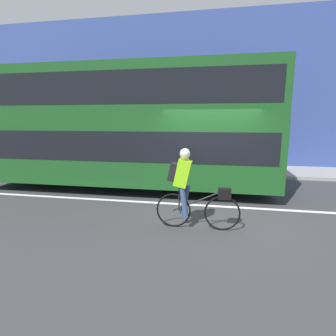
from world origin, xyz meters
name	(u,v)px	position (x,y,z in m)	size (l,w,h in m)	color
ground_plane	(208,209)	(0.00, 0.00, 0.00)	(80.00, 80.00, 0.00)	#38383A
road_center_line	(208,206)	(0.00, 0.28, 0.00)	(50.00, 0.14, 0.01)	silver
sidewalk_curb	(212,169)	(0.00, 5.11, 0.06)	(60.00, 2.40, 0.12)	gray
building_facade	(214,92)	(0.00, 6.46, 3.50)	(60.00, 0.30, 7.00)	#33478C
bus	(128,123)	(-2.64, 1.69, 2.12)	(9.09, 2.49, 3.80)	black
cyclist_on_bike	(189,186)	(-0.37, -1.22, 0.90)	(1.73, 0.32, 1.68)	black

